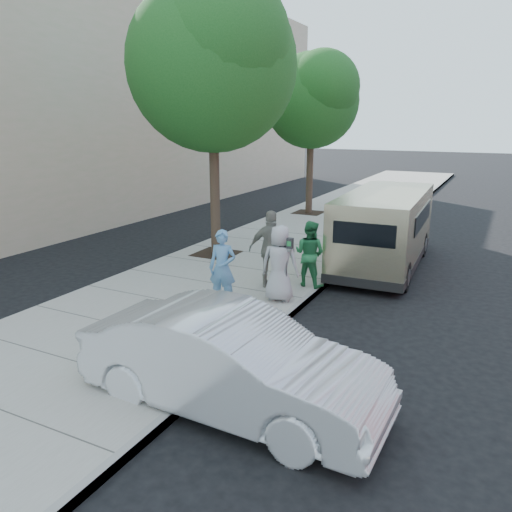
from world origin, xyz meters
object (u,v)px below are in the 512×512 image
object	(u,v)px
sedan	(231,362)
person_striped_polo	(272,249)
parking_meter	(286,256)
van	(385,228)
person_officer	(222,268)
tree_near	(214,59)
tree_far	(313,96)
person_green_shirt	(310,254)
person_gray_shirt	(280,263)

from	to	relation	value
sedan	person_striped_polo	size ratio (longest dim) A/B	2.41
parking_meter	van	world-z (taller)	van
van	person_officer	xyz separation A→B (m)	(-2.29, -4.90, -0.15)
tree_near	person_striped_polo	xyz separation A→B (m)	(2.70, -2.00, -4.48)
van	tree_near	bearing A→B (deg)	-165.46
tree_near	tree_far	bearing A→B (deg)	90.00
person_striped_polo	sedan	bearing A→B (deg)	91.43
tree_far	person_officer	world-z (taller)	tree_far
tree_far	parking_meter	bearing A→B (deg)	-71.86
tree_near	person_green_shirt	world-z (taller)	tree_near
person_green_shirt	person_striped_polo	distance (m)	0.91
person_green_shirt	person_gray_shirt	distance (m)	1.25
sedan	tree_near	bearing A→B (deg)	34.15
parking_meter	van	distance (m)	4.34
tree_near	van	bearing A→B (deg)	16.87
person_gray_shirt	person_striped_polo	size ratio (longest dim) A/B	0.92
person_officer	person_gray_shirt	bearing A→B (deg)	27.70
parking_meter	van	xyz separation A→B (m)	(1.14, 4.19, -0.08)
person_green_shirt	person_officer	bearing A→B (deg)	66.12
tree_far	person_officer	xyz separation A→B (m)	(2.26, -11.12, -3.92)
person_green_shirt	person_striped_polo	xyz separation A→B (m)	(-0.76, -0.48, 0.13)
tree_far	person_striped_polo	world-z (taller)	tree_far
van	person_officer	bearing A→B (deg)	-117.40
tree_near	tree_far	xyz separation A→B (m)	(-0.00, 7.60, -0.66)
tree_far	sedan	size ratio (longest dim) A/B	1.48
van	person_green_shirt	size ratio (longest dim) A/B	3.65
tree_far	van	size ratio (longest dim) A/B	1.13
parking_meter	tree_near	bearing A→B (deg)	143.51
tree_near	tree_far	size ratio (longest dim) A/B	1.16
parking_meter	person_striped_polo	distance (m)	1.08
sedan	person_gray_shirt	xyz separation A→B (m)	(-1.05, 4.00, 0.26)
sedan	person_green_shirt	bearing A→B (deg)	10.80
parking_meter	person_gray_shirt	xyz separation A→B (m)	(-0.17, 0.06, -0.20)
tree_near	person_striped_polo	world-z (taller)	tree_near
tree_far	tree_near	bearing A→B (deg)	-90.00
person_gray_shirt	sedan	bearing A→B (deg)	94.32
tree_near	person_officer	world-z (taller)	tree_near
sedan	person_green_shirt	xyz separation A→B (m)	(-0.84, 5.23, 0.21)
parking_meter	person_officer	xyz separation A→B (m)	(-1.15, -0.71, -0.23)
person_gray_shirt	tree_near	bearing A→B (deg)	-50.81
person_officer	sedan	bearing A→B (deg)	-68.17
tree_far	person_striped_polo	bearing A→B (deg)	-74.32
tree_far	sedan	distance (m)	15.54
sedan	person_green_shirt	distance (m)	5.30
tree_far	person_striped_polo	xyz separation A→B (m)	(2.70, -9.60, -3.82)
person_green_shirt	van	bearing A→B (deg)	-103.73
van	sedan	bearing A→B (deg)	-94.15
person_officer	tree_near	bearing A→B (deg)	112.30
person_green_shirt	person_striped_polo	bearing A→B (deg)	39.52
van	person_green_shirt	bearing A→B (deg)	-113.05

